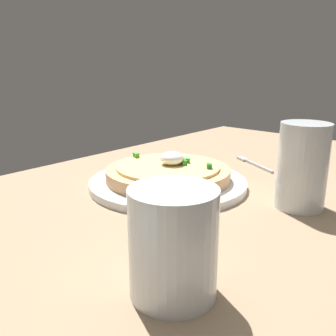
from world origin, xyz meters
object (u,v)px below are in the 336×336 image
at_px(pizza, 168,172).
at_px(cup_far, 173,247).
at_px(fork, 252,163).
at_px(cup_near, 302,168).
at_px(plate, 168,183).

xyz_separation_m(pizza, cup_far, (0.22, 0.20, 0.02)).
bearing_deg(fork, pizza, 109.52).
bearing_deg(pizza, cup_near, 104.71).
distance_m(cup_far, fork, 0.48).
height_order(cup_near, fork, cup_near).
distance_m(plate, cup_near, 0.22).
xyz_separation_m(pizza, fork, (-0.22, 0.04, -0.02)).
bearing_deg(cup_near, plate, -75.21).
height_order(pizza, fork, pizza).
xyz_separation_m(pizza, cup_near, (-0.05, 0.20, 0.03)).
xyz_separation_m(plate, cup_far, (0.22, 0.20, 0.04)).
bearing_deg(plate, cup_far, 42.16).
xyz_separation_m(cup_near, fork, (-0.17, -0.17, -0.06)).
bearing_deg(plate, pizza, 171.05).
bearing_deg(plate, cup_near, 104.79).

